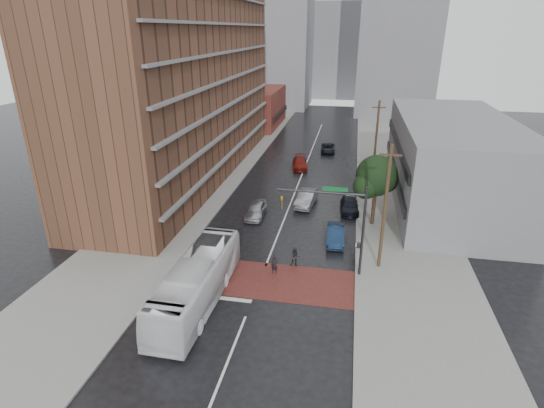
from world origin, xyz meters
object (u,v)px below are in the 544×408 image
(transit_bus, at_px, (197,282))
(car_parked_near, at_px, (335,235))
(pedestrian_b, at_px, (295,257))
(car_travel_a, at_px, (256,210))
(car_parked_far, at_px, (350,202))
(car_travel_b, at_px, (306,198))
(suv_travel, at_px, (328,148))
(pedestrian_a, at_px, (275,265))
(car_travel_c, at_px, (300,163))
(car_parked_mid, at_px, (349,206))

(transit_bus, xyz_separation_m, car_parked_near, (8.78, 10.81, -0.93))
(pedestrian_b, bearing_deg, car_travel_a, 111.03)
(pedestrian_b, height_order, car_parked_far, pedestrian_b)
(car_parked_near, relative_size, car_parked_far, 1.18)
(car_travel_b, xyz_separation_m, suv_travel, (0.83, 21.66, -0.17))
(pedestrian_a, height_order, car_parked_far, pedestrian_a)
(car_travel_a, height_order, car_travel_c, car_travel_a)
(pedestrian_b, xyz_separation_m, car_travel_a, (-5.18, 8.80, -0.04))
(car_parked_far, bearing_deg, car_travel_b, 177.99)
(car_travel_a, distance_m, car_parked_near, 9.04)
(transit_bus, xyz_separation_m, pedestrian_a, (4.47, 4.66, -0.89))
(pedestrian_a, bearing_deg, suv_travel, 94.14)
(transit_bus, xyz_separation_m, car_travel_a, (0.69, 14.85, -0.90))
(pedestrian_a, height_order, pedestrian_b, pedestrian_b)
(suv_travel, bearing_deg, car_travel_c, -113.04)
(transit_bus, height_order, suv_travel, transit_bus)
(car_parked_near, relative_size, car_parked_mid, 0.97)
(car_travel_c, distance_m, suv_travel, 9.34)
(car_travel_a, bearing_deg, car_parked_far, 23.59)
(transit_bus, distance_m, car_travel_a, 14.89)
(car_parked_mid, bearing_deg, car_parked_near, -102.22)
(car_parked_near, xyz_separation_m, car_parked_far, (1.10, 8.24, -0.09))
(transit_bus, height_order, car_travel_b, transit_bus)
(transit_bus, distance_m, car_parked_mid, 20.51)
(car_travel_b, bearing_deg, car_parked_mid, -3.93)
(car_parked_far, bearing_deg, car_travel_c, 113.49)
(car_travel_a, xyz_separation_m, suv_travel, (5.44, 25.59, -0.12))
(transit_bus, bearing_deg, car_travel_b, 74.96)
(car_parked_near, height_order, car_parked_far, car_parked_near)
(suv_travel, bearing_deg, pedestrian_b, -93.51)
(pedestrian_a, distance_m, car_parked_far, 15.37)
(car_travel_a, relative_size, car_parked_near, 1.01)
(car_parked_near, bearing_deg, pedestrian_a, -127.88)
(suv_travel, relative_size, car_parked_near, 1.03)
(transit_bus, bearing_deg, car_parked_near, 51.61)
(pedestrian_b, distance_m, car_parked_far, 13.61)
(pedestrian_b, distance_m, car_parked_near, 5.58)
(transit_bus, bearing_deg, car_travel_a, 88.05)
(car_travel_c, bearing_deg, pedestrian_b, -92.46)
(car_travel_a, bearing_deg, car_parked_near, -27.51)
(pedestrian_a, bearing_deg, car_travel_b, 93.46)
(pedestrian_b, xyz_separation_m, suv_travel, (0.26, 34.39, -0.16))
(pedestrian_a, distance_m, pedestrian_b, 1.97)
(transit_bus, distance_m, car_parked_near, 13.96)
(car_travel_c, bearing_deg, car_travel_b, -88.62)
(pedestrian_a, xyz_separation_m, suv_travel, (1.65, 35.78, -0.14))
(car_travel_a, distance_m, car_travel_b, 6.06)
(car_travel_c, distance_m, car_parked_mid, 15.35)
(pedestrian_a, height_order, car_travel_a, pedestrian_a)
(pedestrian_b, relative_size, car_parked_mid, 0.35)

